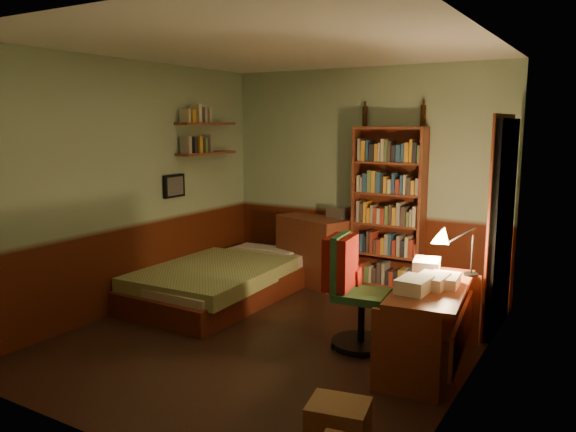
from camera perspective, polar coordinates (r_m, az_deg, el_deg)
The scene contains 23 objects.
floor at distance 5.33m, azimuth -1.41°, elevation -12.25°, with size 3.50×4.00×0.02m, color black.
ceiling at distance 4.99m, azimuth -1.54°, elevation 16.93°, with size 3.50×4.00×0.02m, color silver.
wall_back at distance 6.77m, azimuth 7.68°, elevation 3.77°, with size 3.50×0.02×2.60m, color gray.
wall_left at distance 6.11m, azimuth -15.58°, elevation 2.91°, with size 0.02×4.00×2.60m, color gray.
wall_right at distance 4.33m, azimuth 18.64°, elevation 0.19°, with size 0.02×4.00×2.60m, color gray.
wall_front at distance 3.49m, azimuth -19.41°, elevation -1.99°, with size 3.50×0.02×2.60m, color gray.
doorway at distance 5.64m, azimuth 20.92°, elevation -0.97°, with size 0.06×0.90×2.00m, color black.
door_trim at distance 5.65m, azimuth 20.57°, elevation -0.94°, with size 0.02×0.98×2.08m, color #4A1B0F.
bed at distance 6.43m, azimuth -6.51°, elevation -5.26°, with size 1.21×2.26×0.67m, color olive.
dresser at distance 6.92m, azimuth 2.67°, elevation -3.49°, with size 0.93×0.46×0.82m, color maroon.
mini_stereo at distance 6.82m, azimuth 5.15°, elevation 0.39°, with size 0.24×0.19×0.13m, color #B2B2B7.
bookshelf at distance 6.52m, azimuth 10.11°, elevation 0.48°, with size 0.82×0.26×1.92m, color maroon.
bottle_left at distance 6.68m, azimuth 7.82°, elevation 9.99°, with size 0.06×0.06×0.23m, color black.
bottle_right at distance 6.44m, azimuth 13.57°, elevation 9.87°, with size 0.06×0.06×0.23m, color black.
desk at distance 4.75m, azimuth 14.29°, elevation -10.80°, with size 0.52×1.27×0.68m, color maroon.
paper_stack at distance 5.01m, azimuth 13.91°, elevation -4.95°, with size 0.22×0.30×0.12m, color silver.
desk_lamp at distance 4.96m, azimuth 18.29°, elevation -1.97°, with size 0.20×0.20×0.68m, color black.
office_chair at distance 4.96m, azimuth 7.52°, elevation -6.99°, with size 0.56×0.49×1.12m, color #2C592E.
red_jacket at distance 4.69m, azimuth 3.38°, elevation 2.06°, with size 0.21×0.39×0.46m, color maroon.
wall_shelf_lower at distance 6.81m, azimuth -8.26°, elevation 6.33°, with size 0.20×0.90×0.03m, color maroon.
wall_shelf_upper at distance 6.80m, azimuth -8.33°, elevation 9.27°, with size 0.20×0.90×0.03m, color maroon.
framed_picture at distance 6.52m, azimuth -11.50°, elevation 3.01°, with size 0.04×0.32×0.26m, color black.
cardboard_box_b at distance 3.70m, azimuth 5.15°, elevation -20.20°, with size 0.37×0.30×0.26m, color brown.
Camera 1 is at (2.65, -4.18, 1.96)m, focal length 35.00 mm.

